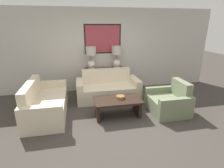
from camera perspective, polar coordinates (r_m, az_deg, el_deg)
name	(u,v)px	position (r m, az deg, el deg)	size (l,w,h in m)	color
ground_plane	(119,124)	(4.09, 2.38, -12.77)	(20.00, 20.00, 0.00)	#3D3833
back_wall	(103,50)	(5.89, -3.05, 10.92)	(7.59, 0.12, 2.65)	beige
console_table	(104,80)	(5.82, -2.49, 1.42)	(1.27, 0.39, 0.80)	brown
table_lamp_left	(91,56)	(5.59, -6.85, 9.14)	(0.32, 0.32, 0.70)	silver
table_lamp_right	(117,55)	(5.71, 1.55, 9.48)	(0.32, 0.32, 0.70)	silver
couch_by_back_wall	(108,89)	(5.27, -1.39, -1.72)	(1.84, 0.87, 0.85)	beige
couch_by_side	(45,104)	(4.63, -20.90, -6.02)	(0.87, 1.84, 0.85)	beige
coffee_table	(118,104)	(4.27, 1.85, -6.49)	(1.13, 0.64, 0.44)	black
decorative_bowl	(120,97)	(4.26, 2.77, -4.28)	(0.21, 0.21, 0.07)	olive
armchair_near_back_wall	(169,102)	(4.70, 18.08, -5.59)	(0.87, 0.96, 0.81)	#707A5B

